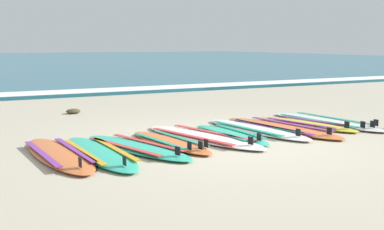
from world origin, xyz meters
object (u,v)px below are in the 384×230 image
at_px(surfboard_1, 99,153).
at_px(surfboard_6, 256,129).
at_px(surfboard_4, 202,137).
at_px(surfboard_5, 230,134).
at_px(surfboard_2, 136,147).
at_px(surfboard_3, 170,142).
at_px(surfboard_7, 281,128).
at_px(surfboard_0, 58,154).
at_px(surfboard_9, 326,121).
at_px(surfboard_8, 306,124).

xyz_separation_m(surfboard_1, surfboard_6, (2.82, 0.50, -0.00)).
bearing_deg(surfboard_4, surfboard_5, -4.67).
xyz_separation_m(surfboard_2, surfboard_4, (1.16, 0.23, -0.00)).
bearing_deg(surfboard_4, surfboard_6, 8.53).
xyz_separation_m(surfboard_3, surfboard_6, (1.72, 0.31, -0.00)).
distance_m(surfboard_1, surfboard_7, 3.31).
relative_size(surfboard_0, surfboard_4, 0.91).
xyz_separation_m(surfboard_4, surfboard_7, (1.57, 0.10, -0.00)).
bearing_deg(surfboard_9, surfboard_3, -173.22).
height_order(surfboard_4, surfboard_9, same).
bearing_deg(surfboard_4, surfboard_7, 3.72).
xyz_separation_m(surfboard_4, surfboard_5, (0.48, -0.04, 0.00)).
height_order(surfboard_5, surfboard_7, same).
xyz_separation_m(surfboard_0, surfboard_5, (2.68, 0.14, 0.00)).
bearing_deg(surfboard_8, surfboard_6, -178.38).
distance_m(surfboard_0, surfboard_4, 2.21).
distance_m(surfboard_1, surfboard_3, 1.12).
height_order(surfboard_0, surfboard_9, same).
bearing_deg(surfboard_5, surfboard_9, 7.44).
bearing_deg(surfboard_2, surfboard_8, 7.30).
bearing_deg(surfboard_1, surfboard_7, 7.58).
height_order(surfboard_0, surfboard_4, same).
height_order(surfboard_2, surfboard_5, same).
height_order(surfboard_4, surfboard_5, same).
distance_m(surfboard_3, surfboard_6, 1.74).
height_order(surfboard_6, surfboard_9, same).
height_order(surfboard_5, surfboard_6, same).
relative_size(surfboard_5, surfboard_8, 0.90).
height_order(surfboard_2, surfboard_4, same).
bearing_deg(surfboard_7, surfboard_1, -172.42).
height_order(surfboard_0, surfboard_2, same).
bearing_deg(surfboard_7, surfboard_4, -176.28).
xyz_separation_m(surfboard_0, surfboard_1, (0.49, -0.15, 0.00)).
bearing_deg(surfboard_6, surfboard_4, -171.47).
xyz_separation_m(surfboard_2, surfboard_9, (3.87, 0.49, 0.00)).
relative_size(surfboard_2, surfboard_9, 0.88).
bearing_deg(surfboard_2, surfboard_6, 10.00).
xyz_separation_m(surfboard_4, surfboard_6, (1.11, 0.17, 0.00)).
bearing_deg(surfboard_6, surfboard_3, -169.77).
distance_m(surfboard_4, surfboard_7, 1.58).
bearing_deg(surfboard_9, surfboard_8, -173.90).
relative_size(surfboard_1, surfboard_9, 0.89).
distance_m(surfboard_1, surfboard_9, 4.46).
distance_m(surfboard_3, surfboard_7, 2.19).
distance_m(surfboard_2, surfboard_7, 2.76).
distance_m(surfboard_5, surfboard_9, 2.24).
bearing_deg(surfboard_8, surfboard_1, -172.26).
relative_size(surfboard_1, surfboard_7, 0.88).
relative_size(surfboard_6, surfboard_8, 1.15).
bearing_deg(surfboard_0, surfboard_5, 3.02).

